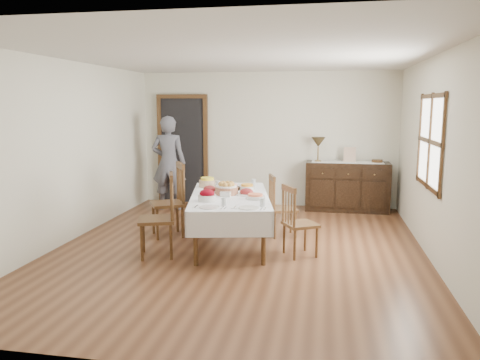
% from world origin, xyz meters
% --- Properties ---
extents(ground, '(6.00, 6.00, 0.00)m').
position_xyz_m(ground, '(0.00, 0.00, 0.00)').
color(ground, brown).
extents(room_shell, '(5.02, 6.02, 2.65)m').
position_xyz_m(room_shell, '(-0.15, 0.42, 1.64)').
color(room_shell, silver).
rests_on(room_shell, ground).
extents(dining_table, '(1.46, 2.26, 0.72)m').
position_xyz_m(dining_table, '(-0.16, 0.19, 0.63)').
color(dining_table, white).
rests_on(dining_table, ground).
extents(chair_left_near, '(0.58, 0.58, 1.09)m').
position_xyz_m(chair_left_near, '(-0.95, -0.46, 0.55)').
color(chair_left_near, '#4C3018').
rests_on(chair_left_near, ground).
extents(chair_left_far, '(0.63, 0.63, 1.11)m').
position_xyz_m(chair_left_far, '(-1.13, 0.48, 0.56)').
color(chair_left_far, '#4C3018').
rests_on(chair_left_far, ground).
extents(chair_right_near, '(0.54, 0.54, 0.94)m').
position_xyz_m(chair_right_near, '(0.81, -0.15, 0.48)').
color(chair_right_near, '#4C3018').
rests_on(chair_right_near, ground).
extents(chair_right_far, '(0.49, 0.49, 0.93)m').
position_xyz_m(chair_right_far, '(0.49, 0.75, 0.47)').
color(chair_right_far, '#4C3018').
rests_on(chair_right_far, ground).
extents(sideboard, '(1.53, 0.55, 0.92)m').
position_xyz_m(sideboard, '(1.56, 2.72, 0.46)').
color(sideboard, black).
rests_on(sideboard, ground).
extents(person, '(0.62, 0.43, 1.89)m').
position_xyz_m(person, '(-1.75, 2.21, 0.95)').
color(person, '#555561').
rests_on(person, ground).
extents(bread_basket, '(0.32, 0.32, 0.18)m').
position_xyz_m(bread_basket, '(-0.22, 0.23, 0.80)').
color(bread_basket, brown).
rests_on(bread_basket, dining_table).
extents(egg_basket, '(0.28, 0.28, 0.10)m').
position_xyz_m(egg_basket, '(-0.23, 0.59, 0.75)').
color(egg_basket, black).
rests_on(egg_basket, dining_table).
extents(ham_platter_a, '(0.27, 0.27, 0.11)m').
position_xyz_m(ham_platter_a, '(-0.50, 0.36, 0.75)').
color(ham_platter_a, silver).
rests_on(ham_platter_a, dining_table).
extents(ham_platter_b, '(0.32, 0.32, 0.11)m').
position_xyz_m(ham_platter_b, '(0.07, 0.25, 0.75)').
color(ham_platter_b, silver).
rests_on(ham_platter_b, dining_table).
extents(beet_bowl, '(0.24, 0.24, 0.16)m').
position_xyz_m(beet_bowl, '(-0.37, -0.27, 0.79)').
color(beet_bowl, silver).
rests_on(beet_bowl, dining_table).
extents(carrot_bowl, '(0.23, 0.23, 0.09)m').
position_xyz_m(carrot_bowl, '(0.01, 0.63, 0.76)').
color(carrot_bowl, silver).
rests_on(carrot_bowl, dining_table).
extents(pineapple_bowl, '(0.26, 0.26, 0.15)m').
position_xyz_m(pineapple_bowl, '(-0.64, 0.77, 0.79)').
color(pineapple_bowl, tan).
rests_on(pineapple_bowl, dining_table).
extents(casserole_dish, '(0.26, 0.26, 0.07)m').
position_xyz_m(casserole_dish, '(0.23, -0.02, 0.75)').
color(casserole_dish, silver).
rests_on(casserole_dish, dining_table).
extents(butter_dish, '(0.16, 0.12, 0.07)m').
position_xyz_m(butter_dish, '(-0.20, 0.06, 0.75)').
color(butter_dish, silver).
rests_on(butter_dish, dining_table).
extents(setting_left, '(0.44, 0.31, 0.10)m').
position_xyz_m(setting_left, '(-0.20, -0.61, 0.74)').
color(setting_left, silver).
rests_on(setting_left, dining_table).
extents(setting_right, '(0.44, 0.31, 0.10)m').
position_xyz_m(setting_right, '(0.28, -0.56, 0.74)').
color(setting_right, silver).
rests_on(setting_right, dining_table).
extents(glass_far_a, '(0.07, 0.07, 0.10)m').
position_xyz_m(glass_far_a, '(-0.46, 0.77, 0.77)').
color(glass_far_a, silver).
rests_on(glass_far_a, dining_table).
extents(glass_far_b, '(0.07, 0.07, 0.11)m').
position_xyz_m(glass_far_b, '(0.05, 0.98, 0.77)').
color(glass_far_b, silver).
rests_on(glass_far_b, dining_table).
extents(runner, '(1.30, 0.35, 0.01)m').
position_xyz_m(runner, '(1.55, 2.71, 0.92)').
color(runner, white).
rests_on(runner, sideboard).
extents(table_lamp, '(0.26, 0.26, 0.46)m').
position_xyz_m(table_lamp, '(1.00, 2.68, 1.27)').
color(table_lamp, brown).
rests_on(table_lamp, sideboard).
extents(picture_frame, '(0.22, 0.08, 0.28)m').
position_xyz_m(picture_frame, '(1.58, 2.71, 1.06)').
color(picture_frame, tan).
rests_on(picture_frame, sideboard).
extents(deco_bowl, '(0.20, 0.20, 0.06)m').
position_xyz_m(deco_bowl, '(2.08, 2.73, 0.95)').
color(deco_bowl, '#4C3018').
rests_on(deco_bowl, sideboard).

